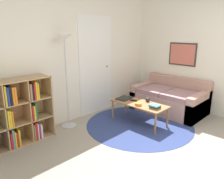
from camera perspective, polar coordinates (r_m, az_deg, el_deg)
The scene contains 13 objects.
ground_plane at distance 3.28m, azimuth 20.33°, elevation -18.66°, with size 14.00×14.00×0.00m, color gray.
wall_back at distance 4.40m, azimuth -9.60°, elevation 8.64°, with size 7.31×0.11×2.60m.
wall_right at distance 5.28m, azimuth 18.96°, elevation 9.23°, with size 0.08×5.51×2.60m.
rug at distance 4.35m, azimuth 7.12°, elevation -8.98°, with size 2.06×2.06×0.01m.
bookshelf at distance 3.74m, azimuth -24.70°, elevation -6.15°, with size 1.16×0.34×1.05m.
floor_lamp at distance 3.97m, azimuth -12.18°, elevation 9.20°, with size 0.28×0.28×1.71m.
couch at distance 5.12m, azimuth 14.97°, elevation -2.49°, with size 0.93×1.53×0.73m.
coffee_table at distance 4.30m, azimuth 7.09°, elevation -4.02°, with size 0.49×1.11×0.41m.
laptop at distance 4.52m, azimuth 3.24°, elevation -2.27°, with size 0.37×0.28×0.02m.
bowl at distance 4.13m, azimuth 6.85°, elevation -3.82°, with size 0.13×0.13×0.05m.
book_stack_on_table at distance 4.01m, azimuth 11.13°, elevation -4.43°, with size 0.15×0.18×0.07m.
cup at distance 4.37m, azimuth 9.28°, elevation -2.70°, with size 0.08×0.08×0.08m.
remote at distance 4.39m, azimuth 5.67°, elevation -2.84°, with size 0.08×0.15×0.02m.
Camera 1 is at (-2.57, -0.99, 1.78)m, focal length 35.00 mm.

